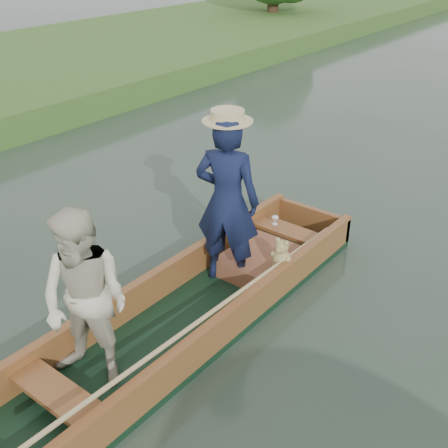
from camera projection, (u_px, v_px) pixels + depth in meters
The scene contains 2 objects.
ground at pixel (188, 326), 5.84m from camera, with size 120.00×120.00×0.00m, color #283D30.
punt at pixel (177, 273), 5.52m from camera, with size 1.14×5.00×2.05m.
Camera 1 is at (3.15, -3.41, 3.71)m, focal length 45.00 mm.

